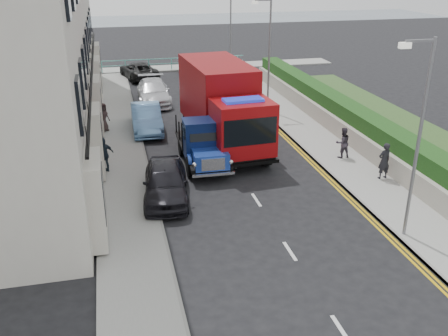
# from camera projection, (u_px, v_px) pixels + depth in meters

# --- Properties ---
(ground) EXTENTS (120.00, 120.00, 0.00)m
(ground) POSITION_uv_depth(u_px,v_px,m) (272.00, 223.00, 18.76)
(ground) COLOR black
(ground) RESTS_ON ground
(pavement_west) EXTENTS (2.40, 38.00, 0.12)m
(pavement_west) POSITION_uv_depth(u_px,v_px,m) (121.00, 150.00, 25.72)
(pavement_west) COLOR gray
(pavement_west) RESTS_ON ground
(pavement_east) EXTENTS (2.60, 38.00, 0.12)m
(pavement_east) POSITION_uv_depth(u_px,v_px,m) (312.00, 135.00, 27.92)
(pavement_east) COLOR gray
(pavement_east) RESTS_ON ground
(promenade) EXTENTS (30.00, 2.50, 0.12)m
(promenade) POSITION_uv_depth(u_px,v_px,m) (171.00, 68.00, 44.75)
(promenade) COLOR gray
(promenade) RESTS_ON ground
(sea_plane) EXTENTS (120.00, 120.00, 0.00)m
(sea_plane) POSITION_uv_depth(u_px,v_px,m) (143.00, 26.00, 72.58)
(sea_plane) COLOR #4F5F6B
(sea_plane) RESTS_ON ground
(terrace_west) EXTENTS (6.31, 30.20, 14.25)m
(terrace_west) POSITION_uv_depth(u_px,v_px,m) (23.00, 1.00, 25.65)
(terrace_west) COLOR beige
(terrace_west) RESTS_ON ground
(garden_east) EXTENTS (1.45, 28.00, 1.75)m
(garden_east) POSITION_uv_depth(u_px,v_px,m) (344.00, 118.00, 27.99)
(garden_east) COLOR #B2AD9E
(garden_east) RESTS_ON ground
(seafront_railing) EXTENTS (13.00, 0.08, 1.11)m
(seafront_railing) POSITION_uv_depth(u_px,v_px,m) (172.00, 64.00, 43.83)
(seafront_railing) COLOR #59B2A5
(seafront_railing) RESTS_ON ground
(lamp_near) EXTENTS (1.23, 0.18, 7.00)m
(lamp_near) POSITION_uv_depth(u_px,v_px,m) (417.00, 131.00, 16.28)
(lamp_near) COLOR slate
(lamp_near) RESTS_ON ground
(lamp_mid) EXTENTS (1.23, 0.18, 7.00)m
(lamp_mid) POSITION_uv_depth(u_px,v_px,m) (268.00, 50.00, 30.63)
(lamp_mid) COLOR slate
(lamp_mid) RESTS_ON ground
(lamp_far) EXTENTS (1.23, 0.18, 7.00)m
(lamp_far) POSITION_uv_depth(u_px,v_px,m) (229.00, 29.00, 39.60)
(lamp_far) COLOR slate
(lamp_far) RESTS_ON ground
(bedford_lorry) EXTENTS (2.12, 5.12, 2.39)m
(bedford_lorry) POSITION_uv_depth(u_px,v_px,m) (205.00, 146.00, 23.27)
(bedford_lorry) COLOR black
(bedford_lorry) RESTS_ON ground
(red_lorry) EXTENTS (3.32, 8.31, 4.26)m
(red_lorry) POSITION_uv_depth(u_px,v_px,m) (222.00, 104.00, 25.69)
(red_lorry) COLOR black
(red_lorry) RESTS_ON ground
(parked_car_front) EXTENTS (2.27, 4.60, 1.51)m
(parked_car_front) POSITION_uv_depth(u_px,v_px,m) (166.00, 182.00, 20.40)
(parked_car_front) COLOR black
(parked_car_front) RESTS_ON ground
(parked_car_mid) EXTENTS (1.68, 4.64, 1.52)m
(parked_car_mid) POSITION_uv_depth(u_px,v_px,m) (146.00, 118.00, 28.47)
(parked_car_mid) COLOR #5C8EC6
(parked_car_mid) RESTS_ON ground
(parked_car_rear) EXTENTS (2.28, 5.30, 1.52)m
(parked_car_rear) POSITION_uv_depth(u_px,v_px,m) (153.00, 92.00, 34.07)
(parked_car_rear) COLOR silver
(parked_car_rear) RESTS_ON ground
(seafront_car_left) EXTENTS (3.27, 5.26, 1.36)m
(seafront_car_left) POSITION_uv_depth(u_px,v_px,m) (139.00, 70.00, 40.89)
(seafront_car_left) COLOR black
(seafront_car_left) RESTS_ON ground
(seafront_car_right) EXTENTS (2.06, 4.14, 1.35)m
(seafront_car_right) POSITION_uv_depth(u_px,v_px,m) (192.00, 67.00, 42.18)
(seafront_car_right) COLOR #B7B8BC
(seafront_car_right) RESTS_ON ground
(pedestrian_east_near) EXTENTS (0.66, 0.48, 1.66)m
(pedestrian_east_near) POSITION_uv_depth(u_px,v_px,m) (384.00, 161.00, 21.97)
(pedestrian_east_near) COLOR black
(pedestrian_east_near) RESTS_ON pavement_east
(pedestrian_east_far) EXTENTS (0.78, 0.62, 1.53)m
(pedestrian_east_far) POSITION_uv_depth(u_px,v_px,m) (343.00, 143.00, 24.34)
(pedestrian_east_far) COLOR #372F3A
(pedestrian_east_far) RESTS_ON pavement_east
(pedestrian_west_near) EXTENTS (1.03, 0.89, 1.66)m
(pedestrian_west_near) POSITION_uv_depth(u_px,v_px,m) (104.00, 155.00, 22.64)
(pedestrian_west_near) COLOR #1C2733
(pedestrian_west_near) RESTS_ON pavement_west
(pedestrian_west_far) EXTENTS (0.93, 0.92, 1.63)m
(pedestrian_west_far) POSITION_uv_depth(u_px,v_px,m) (103.00, 117.00, 28.07)
(pedestrian_west_far) COLOR #372927
(pedestrian_west_far) RESTS_ON pavement_west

